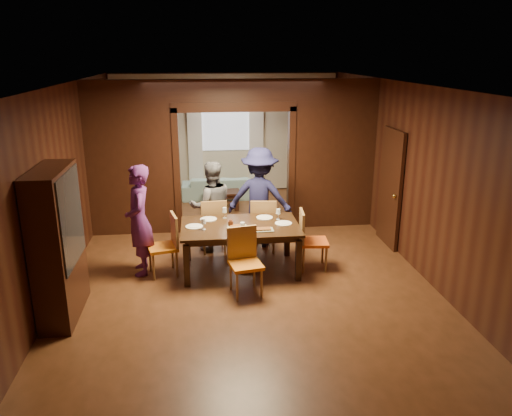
{
  "coord_description": "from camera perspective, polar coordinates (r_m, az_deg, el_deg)",
  "views": [
    {
      "loc": [
        -0.69,
        -7.74,
        3.38
      ],
      "look_at": [
        0.18,
        -0.4,
        1.05
      ],
      "focal_mm": 35.0,
      "sensor_mm": 36.0,
      "label": 1
    }
  ],
  "objects": [
    {
      "name": "condiment_jar",
      "position": [
        7.8,
        -2.92,
        -1.74
      ],
      "size": [
        0.08,
        0.08,
        0.11
      ],
      "primitive_type": null,
      "color": "#4A2211",
      "rests_on": "dining_table"
    },
    {
      "name": "plate_near",
      "position": [
        7.53,
        -1.8,
        -2.84
      ],
      "size": [
        0.27,
        0.27,
        0.01
      ],
      "primitive_type": "cylinder",
      "color": "silver",
      "rests_on": "dining_table"
    },
    {
      "name": "floor",
      "position": [
        8.48,
        -1.51,
        -6.02
      ],
      "size": [
        9.0,
        9.0,
        0.0
      ],
      "primitive_type": "plane",
      "color": "#492914",
      "rests_on": "ground"
    },
    {
      "name": "chair_left",
      "position": [
        7.94,
        -10.65,
        -4.22
      ],
      "size": [
        0.53,
        0.53,
        0.97
      ],
      "primitive_type": null,
      "rotation": [
        0.0,
        0.0,
        -1.34
      ],
      "color": "#C96612",
      "rests_on": "floor"
    },
    {
      "name": "curtain_right",
      "position": [
        12.41,
        0.03,
        7.6
      ],
      "size": [
        0.35,
        0.06,
        2.4
      ],
      "primitive_type": "cube",
      "color": "white",
      "rests_on": "back_wall"
    },
    {
      "name": "chair_right",
      "position": [
        8.07,
        6.63,
        -3.64
      ],
      "size": [
        0.48,
        0.48,
        0.97
      ],
      "primitive_type": null,
      "rotation": [
        0.0,
        0.0,
        1.48
      ],
      "color": "#DD5214",
      "rests_on": "floor"
    },
    {
      "name": "platter_a",
      "position": [
        7.76,
        -2.16,
        -2.12
      ],
      "size": [
        0.3,
        0.2,
        0.04
      ],
      "primitive_type": "cube",
      "color": "gray",
      "rests_on": "dining_table"
    },
    {
      "name": "sofa",
      "position": [
        12.02,
        -4.12,
        2.41
      ],
      "size": [
        1.82,
        0.73,
        0.53
      ],
      "primitive_type": "imported",
      "rotation": [
        0.0,
        0.0,
        3.13
      ],
      "color": "#95C3C3",
      "rests_on": "floor"
    },
    {
      "name": "person_navy",
      "position": [
        8.86,
        0.43,
        1.2
      ],
      "size": [
        1.3,
        0.98,
        1.79
      ],
      "primitive_type": "imported",
      "rotation": [
        0.0,
        0.0,
        2.84
      ],
      "color": "#1A1A42",
      "rests_on": "floor"
    },
    {
      "name": "platter_b",
      "position": [
        7.63,
        0.87,
        -2.45
      ],
      "size": [
        0.3,
        0.2,
        0.04
      ],
      "primitive_type": "cube",
      "color": "gray",
      "rests_on": "dining_table"
    },
    {
      "name": "curtain_left",
      "position": [
        12.33,
        -6.97,
        7.41
      ],
      "size": [
        0.35,
        0.06,
        2.4
      ],
      "primitive_type": "cube",
      "color": "white",
      "rests_on": "back_wall"
    },
    {
      "name": "hutch",
      "position": [
        6.93,
        -21.73,
        -3.9
      ],
      "size": [
        0.4,
        1.2,
        2.0
      ],
      "primitive_type": "cube",
      "color": "black",
      "rests_on": "floor"
    },
    {
      "name": "plate_left",
      "position": [
        7.84,
        -7.08,
        -2.11
      ],
      "size": [
        0.27,
        0.27,
        0.01
      ],
      "primitive_type": "cylinder",
      "color": "silver",
      "rests_on": "dining_table"
    },
    {
      "name": "wineglass_left",
      "position": [
        7.68,
        -6.02,
        -1.85
      ],
      "size": [
        0.08,
        0.08,
        0.18
      ],
      "primitive_type": null,
      "color": "silver",
      "rests_on": "dining_table"
    },
    {
      "name": "serving_bowl",
      "position": [
        7.93,
        -0.93,
        -1.46
      ],
      "size": [
        0.37,
        0.37,
        0.09
      ],
      "primitive_type": "imported",
      "color": "black",
      "rests_on": "dining_table"
    },
    {
      "name": "chair_far_r",
      "position": [
        8.73,
        0.83,
        -1.88
      ],
      "size": [
        0.49,
        0.49,
        0.97
      ],
      "primitive_type": null,
      "rotation": [
        0.0,
        0.0,
        3.03
      ],
      "color": "#CD5B13",
      "rests_on": "floor"
    },
    {
      "name": "wineglass_far",
      "position": [
        8.19,
        -3.6,
        -0.55
      ],
      "size": [
        0.08,
        0.08,
        0.18
      ],
      "primitive_type": null,
      "color": "white",
      "rests_on": "dining_table"
    },
    {
      "name": "room_walls",
      "position": [
        9.83,
        -2.6,
        6.48
      ],
      "size": [
        5.52,
        9.01,
        2.9
      ],
      "color": "black",
      "rests_on": "floor"
    },
    {
      "name": "wineglass_right",
      "position": [
        8.1,
        2.56,
        -0.72
      ],
      "size": [
        0.08,
        0.08,
        0.18
      ],
      "primitive_type": null,
      "color": "white",
      "rests_on": "dining_table"
    },
    {
      "name": "coffee_table",
      "position": [
        11.17,
        -3.93,
        0.91
      ],
      "size": [
        0.8,
        0.5,
        0.4
      ],
      "primitive_type": "cube",
      "color": "black",
      "rests_on": "floor"
    },
    {
      "name": "plate_far_r",
      "position": [
        8.21,
        0.98,
        -1.09
      ],
      "size": [
        0.27,
        0.27,
        0.01
      ],
      "primitive_type": "cylinder",
      "color": "white",
      "rests_on": "dining_table"
    },
    {
      "name": "tumbler",
      "position": [
        7.59,
        -1.55,
        -2.16
      ],
      "size": [
        0.07,
        0.07,
        0.14
      ],
      "primitive_type": "cylinder",
      "color": "silver",
      "rests_on": "dining_table"
    },
    {
      "name": "chair_near",
      "position": [
        7.19,
        -1.17,
        -6.27
      ],
      "size": [
        0.51,
        0.51,
        0.97
      ],
      "primitive_type": null,
      "rotation": [
        0.0,
        0.0,
        0.18
      ],
      "color": "orange",
      "rests_on": "floor"
    },
    {
      "name": "door_right",
      "position": [
        9.21,
        15.11,
        2.22
      ],
      "size": [
        0.06,
        0.9,
        2.1
      ],
      "primitive_type": "cube",
      "color": "black",
      "rests_on": "floor"
    },
    {
      "name": "plate_far_l",
      "position": [
        8.16,
        -5.44,
        -1.27
      ],
      "size": [
        0.27,
        0.27,
        0.01
      ],
      "primitive_type": "cylinder",
      "color": "silver",
      "rests_on": "dining_table"
    },
    {
      "name": "window_far",
      "position": [
        12.32,
        -3.51,
        9.61
      ],
      "size": [
        1.2,
        0.03,
        1.3
      ],
      "primitive_type": "cube",
      "color": "silver",
      "rests_on": "back_wall"
    },
    {
      "name": "ceiling",
      "position": [
        7.79,
        -1.69,
        13.95
      ],
      "size": [
        5.5,
        9.0,
        0.02
      ],
      "primitive_type": "cube",
      "color": "silver",
      "rests_on": "room_walls"
    },
    {
      "name": "plate_right",
      "position": [
        7.94,
        3.15,
        -1.75
      ],
      "size": [
        0.27,
        0.27,
        0.01
      ],
      "primitive_type": "cylinder",
      "color": "white",
      "rests_on": "dining_table"
    },
    {
      "name": "person_purple",
      "position": [
        7.95,
        -13.23,
        -1.38
      ],
      "size": [
        0.51,
        0.69,
        1.75
      ],
      "primitive_type": "imported",
      "rotation": [
        0.0,
        0.0,
        -1.42
      ],
      "color": "#562160",
      "rests_on": "floor"
    },
    {
      "name": "dining_table",
      "position": [
        7.99,
        -1.8,
        -4.56
      ],
      "size": [
        1.85,
        1.15,
        0.76
      ],
      "primitive_type": "cube",
      "color": "black",
      "rests_on": "floor"
    },
    {
      "name": "chair_far_l",
      "position": [
        8.75,
        -4.94,
        -1.89
      ],
      "size": [
        0.48,
        0.48,
        0.97
      ],
      "primitive_type": null,
      "rotation": [
        0.0,
        0.0,
        3.23
      ],
      "color": "red",
      "rests_on": "floor"
    },
    {
      "name": "person_grey",
      "position": [
        8.72,
        -5.12,
        0.2
      ],
      "size": [
        0.86,
        0.72,
        1.59
      ],
      "primitive_type": "imported",
      "rotation": [
        0.0,
        0.0,
        3.31
      ],
      "color": "#54545B",
      "rests_on": "floor"
    }
  ]
}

